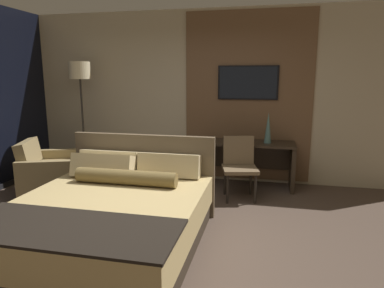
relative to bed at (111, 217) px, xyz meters
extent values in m
plane|color=#4C3D33|center=(0.49, 0.03, -0.32)|extent=(16.00, 16.00, 0.00)
cube|color=#BCAD8E|center=(0.49, 2.63, 1.08)|extent=(7.20, 0.06, 2.80)
cube|color=brown|center=(1.21, 2.58, 1.08)|extent=(2.03, 0.03, 2.70)
cube|color=#33281E|center=(0.01, -0.11, -0.21)|extent=(1.75, 2.00, 0.22)
cube|color=tan|center=(0.01, -0.11, 0.06)|extent=(1.80, 2.06, 0.32)
cube|color=black|center=(0.01, -0.78, 0.23)|extent=(1.82, 0.72, 0.02)
cube|color=brown|center=(0.01, 0.96, 0.19)|extent=(1.84, 0.08, 1.02)
cube|color=#C6B284|center=(-0.38, 0.82, 0.36)|extent=(0.76, 0.23, 0.31)
cube|color=#C6B284|center=(0.39, 0.82, 0.36)|extent=(0.76, 0.23, 0.31)
cube|color=#C6B284|center=(-0.38, 0.61, 0.36)|extent=(0.76, 0.25, 0.32)
cylinder|color=brown|center=(0.01, 0.40, 0.30)|extent=(1.17, 0.17, 0.17)
cube|color=#2D2319|center=(1.21, 2.28, 0.39)|extent=(1.53, 0.55, 0.03)
cube|color=#2D2319|center=(0.47, 2.28, 0.03)|extent=(0.06, 0.49, 0.69)
cube|color=#2D2319|center=(1.94, 2.28, 0.03)|extent=(0.06, 0.49, 0.69)
cube|color=#2D2319|center=(1.21, 2.54, 0.10)|extent=(1.41, 0.02, 0.34)
cube|color=black|center=(1.21, 2.55, 1.32)|extent=(0.95, 0.04, 0.54)
cube|color=black|center=(1.21, 2.53, 1.32)|extent=(0.90, 0.01, 0.49)
cube|color=brown|center=(1.18, 1.68, 0.12)|extent=(0.57, 0.55, 0.05)
cube|color=brown|center=(1.14, 1.88, 0.36)|extent=(0.45, 0.20, 0.42)
cylinder|color=black|center=(1.03, 1.46, -0.11)|extent=(0.04, 0.04, 0.41)
cylinder|color=black|center=(1.41, 1.55, -0.11)|extent=(0.04, 0.04, 0.41)
cylinder|color=black|center=(0.95, 1.82, -0.11)|extent=(0.04, 0.04, 0.41)
cylinder|color=black|center=(1.33, 1.90, -0.11)|extent=(0.04, 0.04, 0.41)
cube|color=olive|center=(-1.55, 1.34, -0.09)|extent=(1.01, 0.92, 0.45)
cube|color=olive|center=(-1.87, 1.22, 0.31)|extent=(0.42, 0.70, 0.38)
cube|color=olive|center=(-1.41, 0.98, -0.02)|extent=(0.82, 0.38, 0.59)
cube|color=olive|center=(-1.68, 1.70, -0.02)|extent=(0.82, 0.38, 0.59)
cylinder|color=#282623|center=(-1.51, 2.16, -0.30)|extent=(0.28, 0.28, 0.03)
cylinder|color=#332D28|center=(-1.51, 2.16, 0.55)|extent=(0.03, 0.03, 1.73)
cylinder|color=beige|center=(-1.51, 2.16, 1.51)|extent=(0.34, 0.34, 0.28)
cone|color=#4C706B|center=(1.55, 2.28, 0.65)|extent=(0.11, 0.11, 0.48)
cube|color=#332D28|center=(0.99, 2.32, 0.42)|extent=(0.24, 0.18, 0.03)
camera|label=1|loc=(1.53, -3.04, 1.42)|focal=32.00mm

